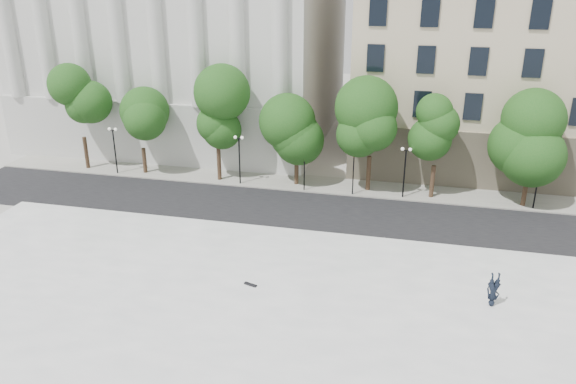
% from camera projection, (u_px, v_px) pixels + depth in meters
% --- Properties ---
extents(ground, '(160.00, 160.00, 0.00)m').
position_uv_depth(ground, '(233.00, 360.00, 26.87)').
color(ground, '#B6B5AC').
rests_on(ground, ground).
extents(plaza, '(44.00, 22.00, 0.45)m').
position_uv_depth(plaza, '(251.00, 321.00, 29.51)').
color(plaza, white).
rests_on(plaza, ground).
extents(street, '(60.00, 8.00, 0.02)m').
position_uv_depth(street, '(306.00, 212.00, 43.16)').
color(street, black).
rests_on(street, ground).
extents(far_sidewalk, '(60.00, 4.00, 0.12)m').
position_uv_depth(far_sidewalk, '(320.00, 185.00, 48.57)').
color(far_sidewalk, '#A9A69C').
rests_on(far_sidewalk, ground).
extents(building_west, '(31.50, 27.65, 25.60)m').
position_uv_depth(building_west, '(191.00, 14.00, 60.58)').
color(building_west, beige).
rests_on(building_west, ground).
extents(building_east, '(36.00, 26.15, 23.00)m').
position_uv_depth(building_east, '(555.00, 39.00, 53.75)').
color(building_east, beige).
rests_on(building_east, ground).
extents(traffic_light_west, '(0.38, 1.73, 4.20)m').
position_uv_depth(traffic_light_west, '(305.00, 149.00, 45.91)').
color(traffic_light_west, black).
rests_on(traffic_light_west, ground).
extents(traffic_light_east, '(0.60, 1.65, 4.15)m').
position_uv_depth(traffic_light_east, '(354.00, 153.00, 45.07)').
color(traffic_light_east, black).
rests_on(traffic_light_east, ground).
extents(person_lying, '(1.01, 2.06, 0.54)m').
position_uv_depth(person_lying, '(492.00, 301.00, 30.36)').
color(person_lying, black).
rests_on(person_lying, plaza).
extents(skateboard, '(0.82, 0.44, 0.08)m').
position_uv_depth(skateboard, '(250.00, 285.00, 32.37)').
color(skateboard, black).
rests_on(skateboard, plaza).
extents(street_trees, '(42.25, 4.78, 7.89)m').
position_uv_depth(street_trees, '(293.00, 126.00, 46.48)').
color(street_trees, '#382619').
rests_on(street_trees, ground).
extents(lamp_posts, '(36.48, 0.28, 4.38)m').
position_uv_depth(lamp_posts, '(314.00, 157.00, 46.28)').
color(lamp_posts, black).
rests_on(lamp_posts, ground).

